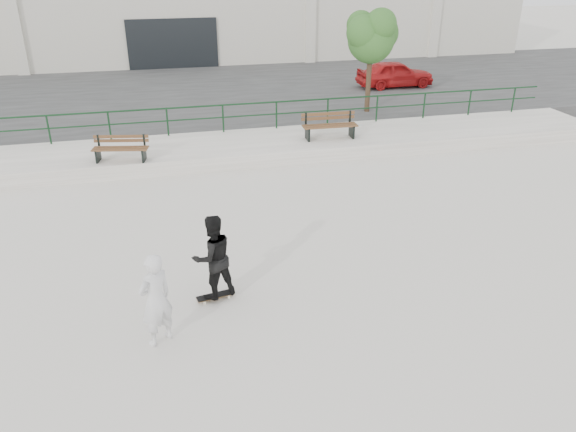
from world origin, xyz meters
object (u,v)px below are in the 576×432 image
object	(u,v)px
seated_skater	(156,300)
skateboard	(215,296)
bench_right	(329,126)
tree	(372,34)
red_car	(395,74)
standing_skater	(213,257)
bench_left	(121,149)

from	to	relation	value
seated_skater	skateboard	bearing A→B (deg)	-169.44
skateboard	bench_right	bearing A→B (deg)	48.39
tree	red_car	bearing A→B (deg)	53.97
skateboard	standing_skater	bearing A→B (deg)	124.48
bench_left	tree	distance (m)	10.87
tree	standing_skater	distance (m)	14.31
tree	skateboard	size ratio (longest dim) A/B	5.12
red_car	seated_skater	world-z (taller)	seated_skater
bench_left	seated_skater	bearing A→B (deg)	-73.21
bench_left	bench_right	xyz separation A→B (m)	(7.13, 0.71, 0.05)
bench_left	red_car	world-z (taller)	red_car
bench_left	red_car	size ratio (longest dim) A/B	0.48
red_car	standing_skater	bearing A→B (deg)	144.75
bench_left	seated_skater	world-z (taller)	seated_skater
bench_left	bench_right	distance (m)	7.16
red_car	standing_skater	size ratio (longest dim) A/B	2.07
red_car	skateboard	size ratio (longest dim) A/B	4.64
bench_left	red_car	bearing A→B (deg)	43.55
bench_left	tree	world-z (taller)	tree
red_car	bench_left	bearing A→B (deg)	121.05
tree	red_car	distance (m)	5.62
skateboard	seated_skater	bearing A→B (deg)	-145.69
tree	seated_skater	size ratio (longest dim) A/B	2.25
standing_skater	skateboard	bearing A→B (deg)	116.92
bench_left	tree	xyz separation A→B (m)	(9.80, 3.88, 2.69)
standing_skater	seated_skater	xyz separation A→B (m)	(-1.16, -1.16, -0.08)
bench_left	tree	size ratio (longest dim) A/B	0.44
tree	seated_skater	world-z (taller)	tree
bench_right	red_car	world-z (taller)	red_car
red_car	skateboard	distance (m)	19.16
tree	skateboard	distance (m)	14.51
bench_right	standing_skater	world-z (taller)	standing_skater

